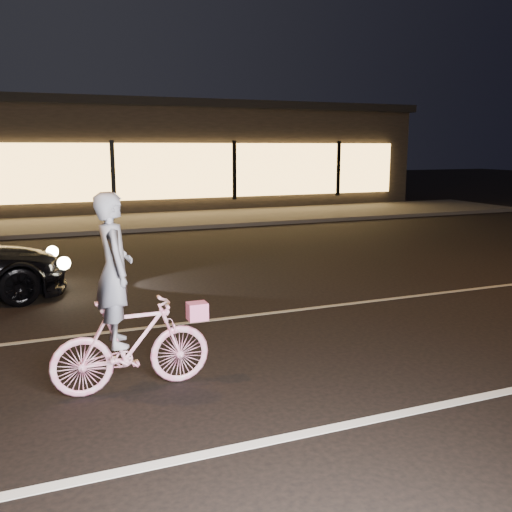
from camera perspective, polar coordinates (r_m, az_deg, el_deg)
name	(u,v)px	position (r m, az deg, el deg)	size (l,w,h in m)	color
ground	(306,363)	(6.81, 5.01, -10.59)	(90.00, 90.00, 0.00)	black
lane_stripe_near	(379,418)	(5.63, 12.23, -15.56)	(60.00, 0.12, 0.01)	silver
lane_stripe_far	(245,316)	(8.53, -1.14, -6.03)	(60.00, 0.10, 0.01)	gray
sidewalk	(123,222)	(19.01, -13.12, 3.29)	(30.00, 4.00, 0.12)	#383533
storefront	(97,155)	(24.76, -15.57, 9.74)	(25.40, 8.42, 4.20)	black
cyclist	(127,322)	(5.97, -12.78, -6.49)	(1.64, 0.56, 2.06)	#F03B87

